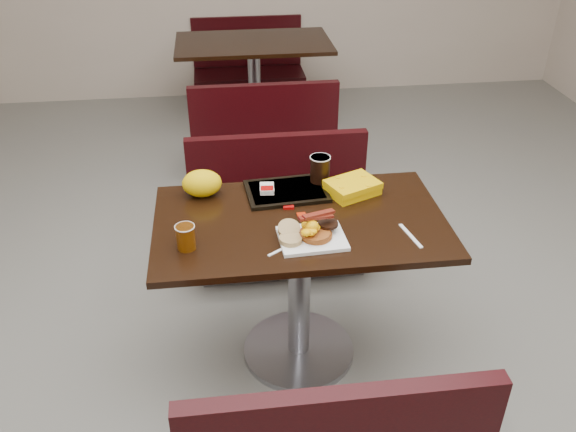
{
  "coord_description": "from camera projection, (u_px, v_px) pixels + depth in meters",
  "views": [
    {
      "loc": [
        -0.31,
        -2.07,
        2.08
      ],
      "look_at": [
        -0.06,
        -0.08,
        0.82
      ],
      "focal_mm": 37.62,
      "sensor_mm": 36.0,
      "label": 1
    }
  ],
  "objects": [
    {
      "name": "tray",
      "position": [
        287.0,
        191.0,
        2.66
      ],
      "size": [
        0.37,
        0.28,
        0.02
      ],
      "primitive_type": "cube",
      "rotation": [
        0.0,
        0.0,
        0.08
      ],
      "color": "black",
      "rests_on": "table_near"
    },
    {
      "name": "platter",
      "position": [
        312.0,
        239.0,
        2.35
      ],
      "size": [
        0.27,
        0.21,
        0.02
      ],
      "primitive_type": "cube",
      "rotation": [
        0.0,
        0.0,
        0.06
      ],
      "color": "white",
      "rests_on": "table_near"
    },
    {
      "name": "coffee_cup_far",
      "position": [
        320.0,
        169.0,
        2.7
      ],
      "size": [
        0.11,
        0.11,
        0.12
      ],
      "primitive_type": "cylinder",
      "rotation": [
        0.0,
        0.0,
        0.24
      ],
      "color": "black",
      "rests_on": "tray"
    },
    {
      "name": "hashbrown_sleeve_left",
      "position": [
        267.0,
        189.0,
        2.65
      ],
      "size": [
        0.07,
        0.09,
        0.02
      ],
      "primitive_type": "cube",
      "rotation": [
        0.0,
        0.0,
        -0.08
      ],
      "color": "silver",
      "rests_on": "tray"
    },
    {
      "name": "floor",
      "position": [
        298.0,
        352.0,
        2.88
      ],
      "size": [
        6.0,
        7.0,
        0.01
      ],
      "primitive_type": "cube",
      "color": "slate",
      "rests_on": "ground"
    },
    {
      "name": "condiment_ketchup",
      "position": [
        288.0,
        207.0,
        2.56
      ],
      "size": [
        0.05,
        0.04,
        0.01
      ],
      "primitive_type": "cube",
      "rotation": [
        0.0,
        0.0,
        -0.06
      ],
      "color": "#8C0504",
      "rests_on": "table_near"
    },
    {
      "name": "pancake_stack",
      "position": [
        316.0,
        234.0,
        2.34
      ],
      "size": [
        0.15,
        0.15,
        0.03
      ],
      "primitive_type": "cylinder",
      "rotation": [
        0.0,
        0.0,
        -0.27
      ],
      "color": "#934918",
      "rests_on": "platter"
    },
    {
      "name": "bench_near_n",
      "position": [
        281.0,
        212.0,
        3.28
      ],
      "size": [
        1.0,
        0.46,
        0.72
      ],
      "primitive_type": null,
      "color": "black",
      "rests_on": "floor"
    },
    {
      "name": "muffin_bottom",
      "position": [
        291.0,
        239.0,
        2.32
      ],
      "size": [
        0.1,
        0.1,
        0.02
      ],
      "primitive_type": "cylinder",
      "rotation": [
        0.0,
        0.0,
        0.16
      ],
      "color": "tan",
      "rests_on": "platter"
    },
    {
      "name": "table_near",
      "position": [
        299.0,
        291.0,
        2.68
      ],
      "size": [
        1.2,
        0.7,
        0.75
      ],
      "primitive_type": null,
      "color": "black",
      "rests_on": "floor"
    },
    {
      "name": "knife",
      "position": [
        411.0,
        236.0,
        2.38
      ],
      "size": [
        0.05,
        0.17,
        0.0
      ],
      "primitive_type": "cube",
      "rotation": [
        0.0,
        0.0,
        -1.37
      ],
      "color": "white",
      "rests_on": "table_near"
    },
    {
      "name": "bacon_strips",
      "position": [
        316.0,
        217.0,
        2.32
      ],
      "size": [
        0.16,
        0.1,
        0.01
      ],
      "primitive_type": null,
      "rotation": [
        0.0,
        0.0,
        0.29
      ],
      "color": "#44040A",
      "rests_on": "scrambled_eggs"
    },
    {
      "name": "clamshell",
      "position": [
        352.0,
        187.0,
        2.65
      ],
      "size": [
        0.26,
        0.23,
        0.06
      ],
      "primitive_type": "cube",
      "rotation": [
        0.0,
        0.0,
        0.41
      ],
      "color": "#EDB203",
      "rests_on": "table_near"
    },
    {
      "name": "condiment_syrup",
      "position": [
        301.0,
        215.0,
        2.5
      ],
      "size": [
        0.04,
        0.03,
        0.01
      ],
      "primitive_type": "cube",
      "rotation": [
        0.0,
        0.0,
        0.04
      ],
      "color": "#B32107",
      "rests_on": "table_near"
    },
    {
      "name": "sausage_patty",
      "position": [
        328.0,
        224.0,
        2.37
      ],
      "size": [
        0.09,
        0.09,
        0.01
      ],
      "primitive_type": "cylinder",
      "rotation": [
        0.0,
        0.0,
        -0.11
      ],
      "color": "black",
      "rests_on": "pancake_stack"
    },
    {
      "name": "bench_near_s",
      "position": [
        327.0,
        420.0,
        2.1
      ],
      "size": [
        1.0,
        0.46,
        0.72
      ],
      "primitive_type": null,
      "color": "black",
      "rests_on": "floor"
    },
    {
      "name": "bench_far_n",
      "position": [
        249.0,
        63.0,
        5.47
      ],
      "size": [
        1.0,
        0.46,
        0.72
      ],
      "primitive_type": null,
      "color": "black",
      "rests_on": "floor"
    },
    {
      "name": "scrambled_eggs",
      "position": [
        312.0,
        227.0,
        2.32
      ],
      "size": [
        0.11,
        0.1,
        0.05
      ],
      "primitive_type": "ellipsoid",
      "rotation": [
        0.0,
        0.0,
        0.24
      ],
      "color": "yellow",
      "rests_on": "pancake_stack"
    },
    {
      "name": "coffee_cup_near",
      "position": [
        186.0,
        237.0,
        2.28
      ],
      "size": [
        0.07,
        0.07,
        0.1
      ],
      "primitive_type": "cylinder",
      "rotation": [
        0.0,
        0.0,
        0.01
      ],
      "color": "#853D04",
      "rests_on": "table_near"
    },
    {
      "name": "bench_far_s",
      "position": [
        262.0,
        124.0,
        4.29
      ],
      "size": [
        1.0,
        0.46,
        0.72
      ],
      "primitive_type": null,
      "color": "black",
      "rests_on": "floor"
    },
    {
      "name": "paper_bag",
      "position": [
        202.0,
        183.0,
        2.62
      ],
      "size": [
        0.18,
        0.13,
        0.12
      ],
      "primitive_type": "ellipsoid",
      "rotation": [
        0.0,
        0.0,
        0.04
      ],
      "color": "yellow",
      "rests_on": "table_near"
    },
    {
      "name": "muffin_top",
      "position": [
        289.0,
        229.0,
        2.35
      ],
      "size": [
        0.1,
        0.1,
        0.05
      ],
      "primitive_type": "cylinder",
      "rotation": [
        0.38,
        0.0,
        0.1
      ],
      "color": "tan",
      "rests_on": "platter"
    },
    {
      "name": "table_far",
      "position": [
        255.0,
        88.0,
        4.87
      ],
      "size": [
        1.2,
        0.7,
        0.75
      ],
      "primitive_type": null,
      "color": "black",
      "rests_on": "floor"
    },
    {
      "name": "fork",
      "position": [
        277.0,
        252.0,
        2.29
      ],
      "size": [
        0.11,
        0.08,
        0.0
      ],
      "primitive_type": null,
      "rotation": [
        0.0,
        0.0,
        0.59
      ],
      "color": "white",
      "rests_on": "table_near"
    }
  ]
}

